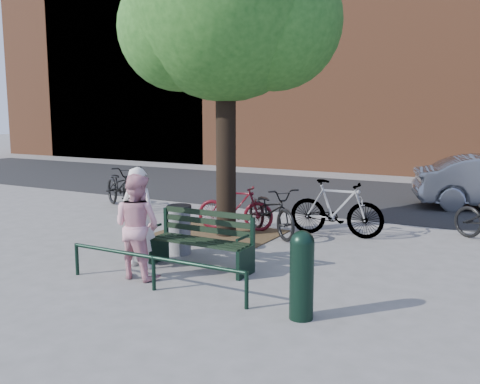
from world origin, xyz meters
The scene contains 15 objects.
ground centered at (0.00, 0.00, 0.00)m, with size 90.00×90.00×0.00m, color gray.
dirt_pit centered at (-1.00, 2.20, 0.01)m, with size 2.40×2.00×0.02m, color brown.
road centered at (0.00, 8.50, 0.01)m, with size 40.00×7.00×0.01m, color black.
townhouse_row centered at (0.17, 16.00, 6.25)m, with size 45.00×4.00×14.00m.
park_bench centered at (0.00, 0.08, 0.48)m, with size 1.74×0.54×0.97m.
guard_railing centered at (0.00, -1.20, 0.40)m, with size 3.06×0.06×0.51m.
street_tree centered at (-0.75, 2.20, 4.42)m, with size 4.20×3.80×6.50m.
person_left centered at (-0.90, -0.41, 0.83)m, with size 0.60×0.40×1.65m, color silver.
person_right centered at (-0.59, -0.83, 0.80)m, with size 0.78×0.61×1.61m, color pink.
bollard centered at (2.24, -1.16, 0.59)m, with size 0.30×0.30×1.11m.
litter_bin centered at (-0.82, 0.60, 0.45)m, with size 0.43×0.43×0.88m.
bicycle_a centered at (-4.80, 3.55, 0.57)m, with size 0.75×2.16×1.14m, color black.
bicycle_b centered at (-0.88, 2.71, 0.50)m, with size 0.47×1.65×0.99m, color #500B14.
bicycle_c centered at (-0.03, 2.71, 0.50)m, with size 0.67×1.92×1.01m, color black.
bicycle_d centered at (1.18, 3.23, 0.58)m, with size 0.54×1.92×1.15m, color gray.
Camera 1 is at (4.62, -7.02, 2.55)m, focal length 40.00 mm.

